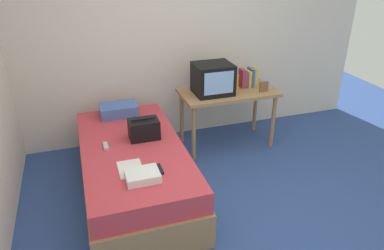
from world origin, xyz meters
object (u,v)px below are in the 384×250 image
desk (228,98)px  folded_towel (143,176)px  remote_dark (159,169)px  pillow (119,110)px  handbag (144,129)px  picture_frame (264,87)px  magazine (130,169)px  tv (213,79)px  book_row (248,78)px  water_bottle (236,84)px  remote_silver (106,146)px  bed (134,169)px

desk → folded_towel: bearing=-135.9°
desk → remote_dark: (-1.14, -1.17, -0.08)m
pillow → handbag: (0.17, -0.65, 0.04)m
picture_frame → magazine: 2.01m
tv → book_row: bearing=10.4°
picture_frame → handbag: (-1.54, -0.39, -0.14)m
water_bottle → remote_silver: 1.70m
bed → tv: size_ratio=4.55×
tv → book_row: size_ratio=1.87×
bed → pillow: size_ratio=4.78×
book_row → pillow: size_ratio=0.56×
pillow → handbag: size_ratio=1.39×
handbag → magazine: size_ratio=1.03×
tv → folded_towel: size_ratio=1.57×
desk → tv: (-0.21, -0.01, 0.27)m
tv → pillow: 1.15m
tv → water_bottle: bearing=-16.9°
pillow → handbag: handbag is taller
bed → folded_towel: bearing=-91.2°
pillow → desk: bearing=-4.7°
picture_frame → remote_dark: picture_frame is taller
magazine → remote_dark: size_ratio=1.86×
picture_frame → pillow: (-1.71, 0.27, -0.18)m
desk → book_row: 0.37m
bed → picture_frame: 1.84m
tv → book_row: (0.51, 0.09, -0.07)m
bed → magazine: (-0.08, -0.41, 0.28)m
tv → remote_silver: size_ratio=3.06×
desk → water_bottle: water_bottle is taller
folded_towel → handbag: bearing=77.4°
bed → folded_towel: size_ratio=7.14×
desk → remote_dark: 1.64m
remote_dark → remote_silver: (-0.40, 0.56, 0.00)m
book_row → remote_dark: (-1.44, -1.26, -0.28)m
pillow → remote_dark: pillow is taller
pillow → magazine: bearing=-93.2°
tv → water_bottle: tv is taller
water_bottle → book_row: bearing=34.9°
picture_frame → magazine: size_ratio=0.43×
remote_dark → picture_frame: bearing=33.5°
magazine → handbag: bearing=66.5°
water_bottle → remote_silver: (-1.60, -0.52, -0.28)m
bed → tv: tv is taller
magazine → picture_frame: bearing=27.4°
handbag → remote_silver: 0.41m
handbag → remote_silver: handbag is taller
bed → remote_dark: remote_dark is taller
tv → magazine: size_ratio=1.52×
bed → folded_towel: (-0.01, -0.60, 0.31)m
bed → desk: bearing=27.2°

